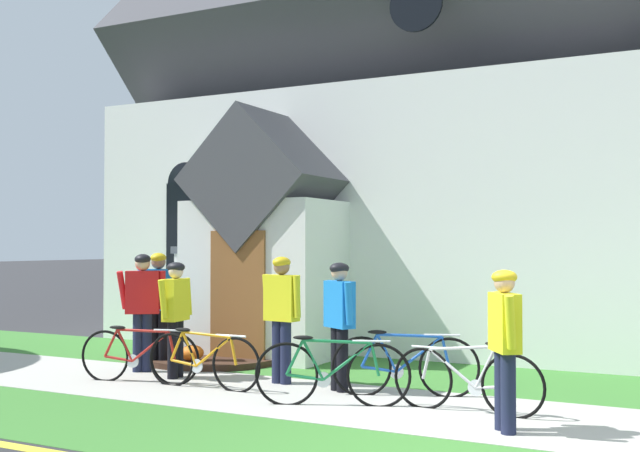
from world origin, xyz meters
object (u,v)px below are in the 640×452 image
cyclist_in_green_jersey (142,302)px  cyclist_in_orange_jersey (158,299)px  cyclist_in_red_jersey (339,316)px  bicycle_yellow (203,360)px  church_sign (222,286)px  bicycle_orange (139,355)px  bicycle_silver (332,373)px  bicycle_blue (467,380)px  cyclist_in_blue_jersey (505,338)px  cyclist_in_white_jersey (282,309)px  cyclist_in_yellow_jersey (176,311)px  bicycle_black (405,365)px

cyclist_in_green_jersey → cyclist_in_orange_jersey: (-0.14, 0.54, 0.01)m
cyclist_in_red_jersey → bicycle_yellow: bearing=-159.1°
church_sign → cyclist_in_red_jersey: (2.93, -1.65, -0.24)m
bicycle_orange → cyclist_in_green_jersey: size_ratio=0.99×
church_sign → bicycle_silver: 4.16m
cyclist_in_orange_jersey → bicycle_silver: bearing=-20.9°
bicycle_yellow → bicycle_blue: bicycle_blue is taller
cyclist_in_green_jersey → cyclist_in_blue_jersey: size_ratio=1.07×
bicycle_yellow → cyclist_in_white_jersey: size_ratio=1.01×
bicycle_silver → cyclist_in_yellow_jersey: (-2.78, 0.67, 0.56)m
bicycle_silver → bicycle_blue: bicycle_silver is taller
bicycle_silver → bicycle_orange: bearing=176.8°
cyclist_in_blue_jersey → cyclist_in_orange_jersey: cyclist_in_orange_jersey is taller
bicycle_yellow → bicycle_orange: 1.04m
bicycle_silver → bicycle_blue: bearing=13.3°
bicycle_silver → bicycle_black: size_ratio=0.99×
church_sign → cyclist_in_orange_jersey: size_ratio=1.14×
cyclist_in_orange_jersey → cyclist_in_blue_jersey: bearing=-16.9°
bicycle_silver → cyclist_in_white_jersey: size_ratio=1.00×
bicycle_yellow → bicycle_silver: bearing=-5.8°
bicycle_orange → cyclist_in_white_jersey: cyclist_in_white_jersey is taller
bicycle_silver → cyclist_in_blue_jersey: (2.10, -0.35, 0.56)m
bicycle_silver → bicycle_yellow: bicycle_silver is taller
church_sign → bicycle_orange: bearing=-84.4°
church_sign → cyclist_in_yellow_jersey: bearing=-75.8°
cyclist_in_blue_jersey → cyclist_in_red_jersey: (-2.41, 1.18, 0.02)m
cyclist_in_white_jersey → cyclist_in_red_jersey: bearing=-8.1°
bicycle_yellow → bicycle_black: 2.63m
cyclist_in_blue_jersey → cyclist_in_yellow_jersey: size_ratio=1.00×
bicycle_black → cyclist_in_white_jersey: size_ratio=1.00×
church_sign → bicycle_silver: bearing=-37.6°
bicycle_silver → cyclist_in_orange_jersey: cyclist_in_orange_jersey is taller
cyclist_in_yellow_jersey → cyclist_in_red_jersey: cyclist_in_red_jersey is taller
bicycle_orange → cyclist_in_white_jersey: (1.78, 0.80, 0.64)m
bicycle_yellow → cyclist_in_yellow_jersey: cyclist_in_yellow_jersey is taller
bicycle_silver → bicycle_black: (0.55, 0.92, 0.00)m
cyclist_in_yellow_jersey → cyclist_in_white_jersey: 1.57m
bicycle_orange → cyclist_in_yellow_jersey: cyclist_in_yellow_jersey is taller
cyclist_in_blue_jersey → cyclist_in_red_jersey: size_ratio=0.99×
bicycle_blue → cyclist_in_orange_jersey: 5.35m
bicycle_orange → bicycle_black: bearing=11.9°
church_sign → cyclist_in_yellow_jersey: church_sign is taller
cyclist_in_yellow_jersey → church_sign: bearing=104.2°
bicycle_orange → cyclist_in_orange_jersey: (-0.68, 1.24, 0.67)m
bicycle_yellow → cyclist_in_white_jersey: bearing=46.0°
cyclist_in_orange_jersey → cyclist_in_yellow_jersey: size_ratio=1.07×
bicycle_orange → cyclist_in_orange_jersey: size_ratio=0.98×
cyclist_in_orange_jersey → cyclist_in_red_jersey: (3.38, -0.57, -0.08)m
bicycle_orange → cyclist_in_yellow_jersey: bearing=64.9°
bicycle_orange → cyclist_in_blue_jersey: size_ratio=1.06×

